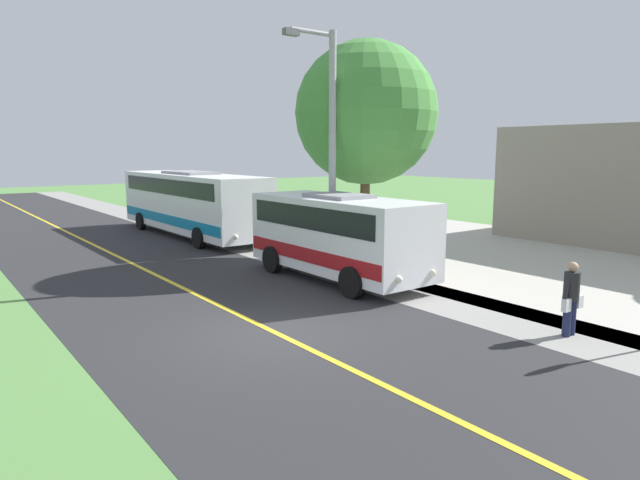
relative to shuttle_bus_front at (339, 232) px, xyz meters
The scene contains 9 objects.
ground_plane 5.76m from the shuttle_bus_front, 36.09° to the left, with size 120.00×120.00×0.00m, color #548442.
road_surface 5.76m from the shuttle_bus_front, 36.09° to the left, with size 8.00×100.00×0.01m, color #28282B.
sidewalk 3.67m from the shuttle_bus_front, 102.17° to the left, with size 2.40×100.00×0.01m, color gray.
road_centre_line 5.76m from the shuttle_bus_front, 36.09° to the left, with size 0.16×100.00×0.00m, color gold.
shuttle_bus_front is the anchor object (origin of this frame).
transit_bus_rear 11.38m from the shuttle_bus_front, 90.38° to the right, with size 2.79×11.46×3.09m.
pedestrian_with_bags 7.43m from the shuttle_bus_front, 94.85° to the left, with size 0.72×0.34×1.67m.
street_light_pole 3.01m from the shuttle_bus_front, 111.18° to the right, with size 1.97×0.24×7.84m.
tree_curbside 5.28m from the shuttle_bus_front, 144.77° to the right, with size 5.21×5.21×8.02m.
Camera 1 is at (6.40, 10.24, 4.06)m, focal length 31.15 mm.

